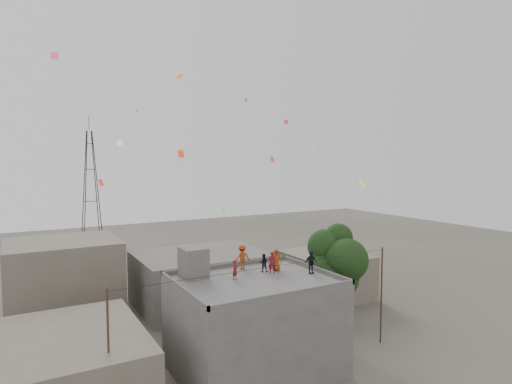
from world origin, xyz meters
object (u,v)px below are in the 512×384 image
(stair_head_box, at_px, (193,262))
(tree, at_px, (336,264))
(person_dark_adult, at_px, (311,262))
(person_red_adult, at_px, (272,263))
(transmission_tower, at_px, (91,194))

(stair_head_box, bearing_deg, tree, -10.74)
(tree, relative_size, person_dark_adult, 5.87)
(tree, distance_m, person_dark_adult, 3.48)
(person_red_adult, bearing_deg, transmission_tower, -56.11)
(transmission_tower, bearing_deg, person_red_adult, -81.50)
(transmission_tower, height_order, person_red_adult, transmission_tower)
(transmission_tower, relative_size, person_red_adult, 13.11)
(stair_head_box, relative_size, tree, 0.22)
(stair_head_box, distance_m, transmission_tower, 37.46)
(stair_head_box, distance_m, person_red_adult, 5.36)
(person_dark_adult, bearing_deg, transmission_tower, 105.62)
(transmission_tower, height_order, person_dark_adult, transmission_tower)
(stair_head_box, relative_size, transmission_tower, 0.10)
(transmission_tower, bearing_deg, tree, -73.91)
(stair_head_box, bearing_deg, person_dark_adult, -23.08)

